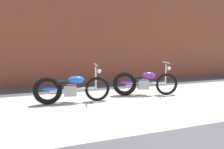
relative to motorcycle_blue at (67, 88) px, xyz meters
name	(u,v)px	position (x,y,z in m)	size (l,w,h in m)	color
ground_plane	(174,130)	(1.65, -2.33, -0.40)	(80.00, 80.00, 0.00)	#47474C
sidewalk_slab	(133,103)	(1.65, -0.58, -0.40)	(36.00, 3.50, 0.01)	#B2ADA3
brick_building_wall	(99,24)	(1.65, 2.87, 2.02)	(36.00, 0.50, 4.84)	brown
motorcycle_blue	(67,88)	(0.00, 0.00, 0.00)	(2.01, 0.58, 1.03)	black
motorcycle_purple	(141,83)	(2.23, 0.14, 0.00)	(1.96, 0.79, 1.03)	black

